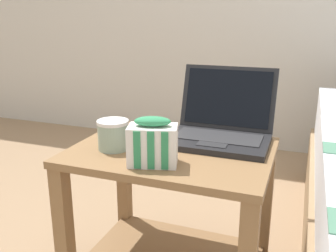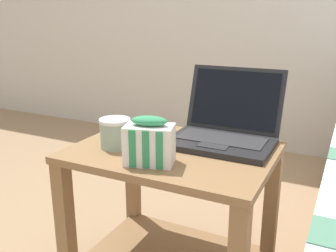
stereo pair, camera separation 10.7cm
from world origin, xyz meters
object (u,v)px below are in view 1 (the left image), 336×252
object	(u,v)px
laptop	(221,126)
cell_phone	(135,133)
mug_front_left	(113,133)
snack_bag	(153,143)

from	to	relation	value
laptop	cell_phone	size ratio (longest dim) A/B	1.87
mug_front_left	snack_bag	bearing A→B (deg)	-24.42
mug_front_left	snack_bag	distance (m)	0.17
mug_front_left	cell_phone	xyz separation A→B (m)	(0.00, 0.14, -0.04)
snack_bag	mug_front_left	bearing A→B (deg)	155.58
laptop	cell_phone	xyz separation A→B (m)	(-0.28, -0.05, -0.04)
laptop	mug_front_left	xyz separation A→B (m)	(-0.28, -0.19, 0.00)
cell_phone	mug_front_left	bearing A→B (deg)	-90.81
mug_front_left	snack_bag	size ratio (longest dim) A/B	0.90
laptop	snack_bag	size ratio (longest dim) A/B	2.14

